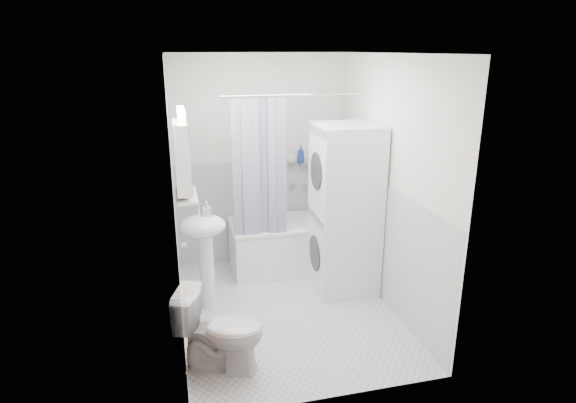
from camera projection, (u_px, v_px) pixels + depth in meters
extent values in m
plane|color=silver|center=(287.00, 309.00, 4.72)|extent=(2.60, 2.60, 0.00)
plane|color=white|center=(260.00, 161.00, 5.56)|extent=(2.00, 0.00, 2.00)
plane|color=white|center=(334.00, 246.00, 3.15)|extent=(2.00, 0.00, 2.00)
plane|color=white|center=(174.00, 200.00, 4.13)|extent=(0.00, 2.60, 2.60)
plane|color=white|center=(389.00, 185.00, 4.58)|extent=(0.00, 2.60, 2.60)
plane|color=white|center=(287.00, 53.00, 3.99)|extent=(2.60, 2.60, 0.00)
plane|color=white|center=(261.00, 210.00, 5.73)|extent=(1.98, 0.00, 1.98)
plane|color=white|center=(180.00, 263.00, 4.31)|extent=(0.00, 2.58, 2.58)
plane|color=white|center=(384.00, 243.00, 4.76)|extent=(0.00, 2.58, 2.58)
plane|color=brown|center=(181.00, 263.00, 3.38)|extent=(0.00, 2.00, 2.00)
cylinder|color=silver|center=(184.00, 245.00, 3.69)|extent=(0.04, 0.04, 0.04)
cube|color=white|center=(295.00, 245.00, 5.56)|extent=(1.46, 0.68, 0.54)
cube|color=white|center=(295.00, 222.00, 5.48)|extent=(1.48, 0.70, 0.03)
cube|color=silver|center=(295.00, 232.00, 5.51)|extent=(1.28, 0.50, 0.20)
cylinder|color=silver|center=(305.00, 185.00, 5.72)|extent=(0.04, 0.12, 0.04)
cylinder|color=silver|center=(303.00, 95.00, 4.77)|extent=(1.66, 0.02, 0.02)
cube|color=#15164C|center=(238.00, 172.00, 4.84)|extent=(0.10, 0.02, 1.45)
cube|color=#15164C|center=(246.00, 172.00, 4.86)|extent=(0.10, 0.02, 1.45)
cube|color=#15164C|center=(255.00, 171.00, 4.88)|extent=(0.10, 0.02, 1.45)
cube|color=#15164C|center=(264.00, 171.00, 4.90)|extent=(0.10, 0.02, 1.45)
cube|color=#15164C|center=(273.00, 170.00, 4.92)|extent=(0.10, 0.02, 1.45)
cube|color=#15164C|center=(281.00, 170.00, 4.94)|extent=(0.10, 0.02, 1.45)
ellipsoid|color=white|center=(202.00, 226.00, 4.51)|extent=(0.44, 0.37, 0.20)
cylinder|color=white|center=(207.00, 272.00, 4.66)|extent=(0.14, 0.14, 0.75)
cylinder|color=silver|center=(198.00, 209.00, 4.60)|extent=(0.03, 0.03, 0.14)
cylinder|color=silver|center=(198.00, 205.00, 4.54)|extent=(0.02, 0.10, 0.02)
cube|color=white|center=(182.00, 157.00, 4.13)|extent=(0.12, 0.50, 0.60)
cube|color=white|center=(189.00, 156.00, 4.15)|extent=(0.01, 0.47, 0.57)
cube|color=#FFEABF|center=(181.00, 112.00, 4.02)|extent=(0.06, 0.45, 0.06)
cube|color=silver|center=(187.00, 195.00, 4.24)|extent=(0.18, 0.54, 0.02)
cube|color=silver|center=(309.00, 163.00, 5.65)|extent=(0.22, 0.06, 0.02)
cube|color=#510E20|center=(178.00, 166.00, 4.80)|extent=(0.05, 0.30, 0.72)
cube|color=#510E20|center=(179.00, 133.00, 4.70)|extent=(0.03, 0.27, 0.08)
cylinder|color=silver|center=(174.00, 129.00, 4.68)|extent=(0.02, 0.04, 0.02)
cube|color=white|center=(343.00, 250.00, 5.02)|extent=(0.63, 0.63, 0.87)
cylinder|color=#2D2D33|center=(315.00, 253.00, 4.95)|extent=(0.03, 0.37, 0.37)
cube|color=gray|center=(316.00, 217.00, 4.83)|extent=(0.02, 0.55, 0.08)
cube|color=white|center=(347.00, 168.00, 4.75)|extent=(0.63, 0.63, 0.87)
cylinder|color=#2D2D33|center=(316.00, 171.00, 4.68)|extent=(0.03, 0.37, 0.37)
cube|color=gray|center=(317.00, 131.00, 4.57)|extent=(0.02, 0.55, 0.08)
imported|color=white|center=(221.00, 331.00, 3.75)|extent=(0.76, 0.58, 0.66)
imported|color=gray|center=(207.00, 215.00, 4.50)|extent=(0.08, 0.17, 0.08)
imported|color=gray|center=(187.00, 195.00, 4.09)|extent=(0.07, 0.18, 0.07)
imported|color=gray|center=(185.00, 185.00, 4.34)|extent=(0.10, 0.09, 0.10)
imported|color=gray|center=(291.00, 158.00, 5.57)|extent=(0.13, 0.17, 0.13)
imported|color=navy|center=(301.00, 160.00, 5.61)|extent=(0.08, 0.21, 0.08)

